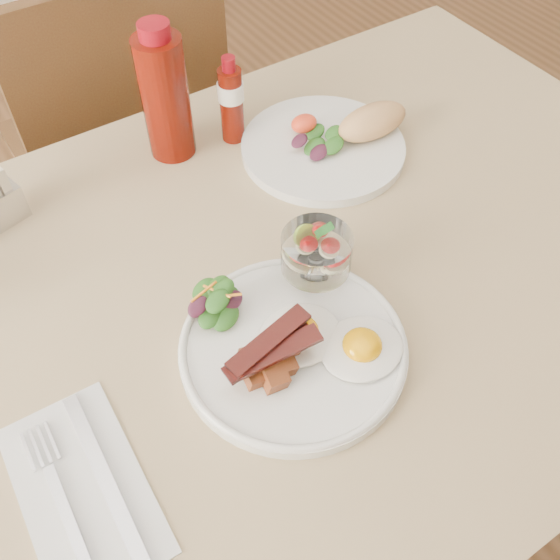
{
  "coord_description": "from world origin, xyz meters",
  "views": [
    {
      "loc": [
        -0.31,
        -0.45,
        1.41
      ],
      "look_at": [
        -0.05,
        -0.05,
        0.82
      ],
      "focal_mm": 40.0,
      "sensor_mm": 36.0,
      "label": 1
    }
  ],
  "objects_px": {
    "table": "(289,309)",
    "second_plate": "(335,140)",
    "main_plate": "(293,348)",
    "ketchup_bottle": "(165,96)",
    "hot_sauce_bottle": "(231,101)",
    "fruit_cup": "(316,253)",
    "chair_far": "(123,144)"
  },
  "relations": [
    {
      "from": "chair_far",
      "to": "second_plate",
      "type": "relative_size",
      "value": 3.29
    },
    {
      "from": "second_plate",
      "to": "main_plate",
      "type": "bearing_deg",
      "value": -133.55
    },
    {
      "from": "table",
      "to": "fruit_cup",
      "type": "height_order",
      "value": "fruit_cup"
    },
    {
      "from": "main_plate",
      "to": "ketchup_bottle",
      "type": "relative_size",
      "value": 1.29
    },
    {
      "from": "main_plate",
      "to": "second_plate",
      "type": "xyz_separation_m",
      "value": [
        0.27,
        0.29,
        0.01
      ]
    },
    {
      "from": "second_plate",
      "to": "hot_sauce_bottle",
      "type": "bearing_deg",
      "value": 136.74
    },
    {
      "from": "second_plate",
      "to": "ketchup_bottle",
      "type": "relative_size",
      "value": 1.3
    },
    {
      "from": "hot_sauce_bottle",
      "to": "main_plate",
      "type": "bearing_deg",
      "value": -110.63
    },
    {
      "from": "fruit_cup",
      "to": "main_plate",
      "type": "bearing_deg",
      "value": -138.91
    },
    {
      "from": "table",
      "to": "fruit_cup",
      "type": "xyz_separation_m",
      "value": [
        0.01,
        -0.04,
        0.16
      ]
    },
    {
      "from": "second_plate",
      "to": "ketchup_bottle",
      "type": "height_order",
      "value": "ketchup_bottle"
    },
    {
      "from": "main_plate",
      "to": "second_plate",
      "type": "distance_m",
      "value": 0.4
    },
    {
      "from": "table",
      "to": "hot_sauce_bottle",
      "type": "height_order",
      "value": "hot_sauce_bottle"
    },
    {
      "from": "fruit_cup",
      "to": "hot_sauce_bottle",
      "type": "xyz_separation_m",
      "value": [
        0.07,
        0.33,
        0.0
      ]
    },
    {
      "from": "table",
      "to": "second_plate",
      "type": "height_order",
      "value": "second_plate"
    },
    {
      "from": "main_plate",
      "to": "hot_sauce_bottle",
      "type": "distance_m",
      "value": 0.44
    },
    {
      "from": "ketchup_bottle",
      "to": "table",
      "type": "bearing_deg",
      "value": -87.05
    },
    {
      "from": "ketchup_bottle",
      "to": "hot_sauce_bottle",
      "type": "bearing_deg",
      "value": -14.88
    },
    {
      "from": "table",
      "to": "ketchup_bottle",
      "type": "bearing_deg",
      "value": 92.95
    },
    {
      "from": "table",
      "to": "second_plate",
      "type": "bearing_deg",
      "value": 40.97
    },
    {
      "from": "fruit_cup",
      "to": "ketchup_bottle",
      "type": "xyz_separation_m",
      "value": [
        -0.03,
        0.36,
        0.04
      ]
    },
    {
      "from": "table",
      "to": "main_plate",
      "type": "height_order",
      "value": "main_plate"
    },
    {
      "from": "chair_far",
      "to": "fruit_cup",
      "type": "bearing_deg",
      "value": -89.0
    },
    {
      "from": "hot_sauce_bottle",
      "to": "chair_far",
      "type": "bearing_deg",
      "value": 102.4
    },
    {
      "from": "second_plate",
      "to": "chair_far",
      "type": "bearing_deg",
      "value": 112.74
    },
    {
      "from": "ketchup_bottle",
      "to": "hot_sauce_bottle",
      "type": "relative_size",
      "value": 1.48
    },
    {
      "from": "table",
      "to": "ketchup_bottle",
      "type": "distance_m",
      "value": 0.37
    },
    {
      "from": "main_plate",
      "to": "fruit_cup",
      "type": "xyz_separation_m",
      "value": [
        0.08,
        0.07,
        0.06
      ]
    },
    {
      "from": "second_plate",
      "to": "hot_sauce_bottle",
      "type": "height_order",
      "value": "hot_sauce_bottle"
    },
    {
      "from": "main_plate",
      "to": "table",
      "type": "bearing_deg",
      "value": 57.76
    },
    {
      "from": "ketchup_bottle",
      "to": "second_plate",
      "type": "bearing_deg",
      "value": -32.64
    },
    {
      "from": "table",
      "to": "hot_sauce_bottle",
      "type": "bearing_deg",
      "value": 74.38
    }
  ]
}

